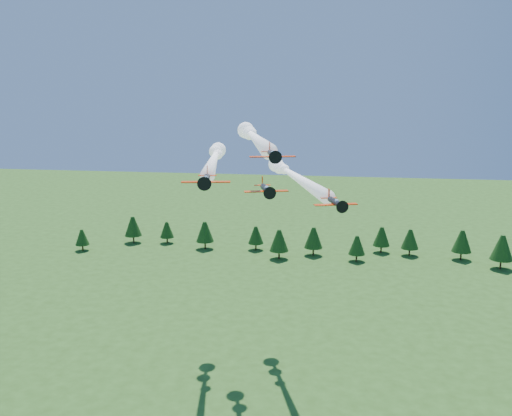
# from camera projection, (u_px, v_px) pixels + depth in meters

# --- Properties ---
(plane_lead) EXTENTS (16.62, 51.09, 3.70)m
(plane_lead) POSITION_uv_depth(u_px,v_px,m) (254.00, 137.00, 111.85)
(plane_lead) COLOR black
(plane_lead) RESTS_ON ground
(plane_left) EXTENTS (13.82, 51.44, 3.70)m
(plane_left) POSITION_uv_depth(u_px,v_px,m) (214.00, 158.00, 122.15)
(plane_left) COLOR black
(plane_left) RESTS_ON ground
(plane_right) EXTENTS (20.41, 50.60, 3.70)m
(plane_right) POSITION_uv_depth(u_px,v_px,m) (294.00, 176.00, 123.46)
(plane_right) COLOR black
(plane_right) RESTS_ON ground
(plane_slot) EXTENTS (8.13, 9.03, 2.86)m
(plane_slot) POSITION_uv_depth(u_px,v_px,m) (266.00, 189.00, 103.90)
(plane_slot) COLOR black
(plane_slot) RESTS_ON ground
(treeline) EXTENTS (171.92, 21.36, 11.83)m
(treeline) POSITION_uv_depth(u_px,v_px,m) (326.00, 238.00, 208.43)
(treeline) COLOR #382314
(treeline) RESTS_ON ground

